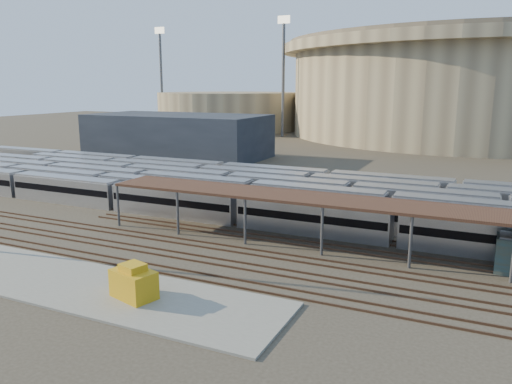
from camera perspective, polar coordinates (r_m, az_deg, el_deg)
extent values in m
plane|color=#383026|center=(57.60, -10.06, -5.04)|extent=(420.00, 420.00, 0.00)
cube|color=gray|center=(50.34, -24.76, -8.44)|extent=(50.00, 9.00, 0.20)
cube|color=silver|center=(61.22, -1.94, -2.08)|extent=(112.00, 2.90, 3.60)
cube|color=silver|center=(67.71, -5.08, -0.74)|extent=(112.00, 2.90, 3.60)
cube|color=silver|center=(69.50, -0.44, -0.35)|extent=(112.00, 2.90, 3.60)
cube|color=silver|center=(75.77, -3.14, 0.68)|extent=(112.00, 2.90, 3.60)
cube|color=silver|center=(75.12, 6.11, 0.53)|extent=(112.00, 2.90, 3.60)
cube|color=silver|center=(85.63, -3.81, 2.00)|extent=(112.00, 2.90, 3.60)
cylinder|color=#505054|center=(62.70, -15.49, -1.52)|extent=(0.30, 0.30, 5.00)
cylinder|color=#505054|center=(66.79, -12.51, -0.55)|extent=(0.30, 0.30, 5.00)
cylinder|color=#505054|center=(57.64, -8.95, -2.41)|extent=(0.30, 0.30, 5.00)
cylinder|color=#505054|center=(62.06, -6.19, -1.29)|extent=(0.30, 0.30, 5.00)
cylinder|color=#505054|center=(53.48, -1.26, -3.41)|extent=(0.30, 0.30, 5.00)
cylinder|color=#505054|center=(58.22, 1.07, -2.11)|extent=(0.30, 0.30, 5.00)
cylinder|color=#505054|center=(50.45, 7.55, -4.47)|extent=(0.30, 0.30, 5.00)
cylinder|color=#505054|center=(55.45, 9.22, -3.00)|extent=(0.30, 0.30, 5.00)
cylinder|color=#505054|center=(48.76, 17.25, -5.52)|extent=(0.30, 0.30, 5.00)
cylinder|color=#505054|center=(53.91, 18.04, -3.89)|extent=(0.30, 0.30, 5.00)
cylinder|color=#505054|center=(53.71, 27.16, -4.72)|extent=(0.30, 0.30, 5.00)
cube|color=#331D15|center=(51.29, 13.11, -1.35)|extent=(60.00, 6.00, 0.30)
cube|color=#4C3323|center=(56.22, -11.08, -5.42)|extent=(170.00, 0.12, 0.18)
cube|color=#4C3323|center=(57.38, -10.20, -5.02)|extent=(170.00, 0.12, 0.18)
cube|color=#4C3323|center=(53.21, -13.60, -6.56)|extent=(170.00, 0.12, 0.18)
cube|color=#4C3323|center=(54.32, -12.62, -6.12)|extent=(170.00, 0.12, 0.18)
cube|color=#4C3323|center=(50.33, -16.44, -7.81)|extent=(170.00, 0.12, 0.18)
cube|color=#4C3323|center=(51.39, -15.33, -7.33)|extent=(170.00, 0.12, 0.18)
cylinder|color=tan|center=(185.12, 23.08, 10.32)|extent=(116.00, 116.00, 28.00)
cylinder|color=tan|center=(185.53, 23.49, 15.09)|extent=(124.00, 124.00, 3.00)
cylinder|color=brown|center=(185.70, 23.55, 15.78)|extent=(120.00, 120.00, 1.50)
cylinder|color=tan|center=(197.84, -2.92, 9.28)|extent=(56.00, 56.00, 14.00)
cube|color=#1E232D|center=(120.82, -8.97, 6.37)|extent=(42.00, 20.00, 10.00)
cylinder|color=#505054|center=(166.85, 3.13, 12.53)|extent=(1.00, 1.00, 36.00)
cube|color=#FFF2CC|center=(168.08, 3.21, 19.08)|extent=(4.00, 0.60, 2.40)
cylinder|color=#505054|center=(202.15, -10.75, 12.27)|extent=(1.00, 1.00, 36.00)
cube|color=#FFF2CC|center=(203.16, -10.97, 17.69)|extent=(4.00, 0.60, 2.40)
cylinder|color=#505054|center=(209.20, 13.58, 12.13)|extent=(1.00, 1.00, 36.00)
cube|color=#FFF2CC|center=(210.18, 13.85, 17.37)|extent=(4.00, 0.60, 2.40)
cube|color=#C08E12|center=(41.48, -13.80, -10.18)|extent=(4.10, 3.17, 2.26)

